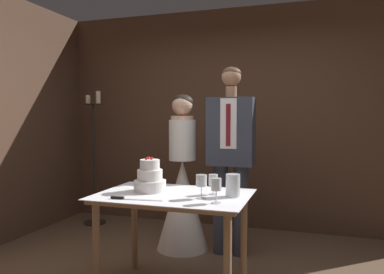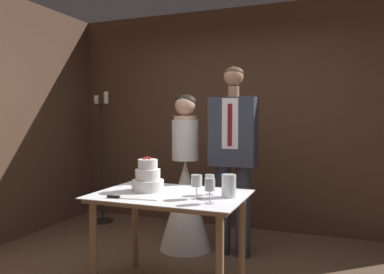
{
  "view_description": "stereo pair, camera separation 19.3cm",
  "coord_description": "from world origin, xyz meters",
  "px_view_note": "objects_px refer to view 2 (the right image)",
  "views": [
    {
      "loc": [
        0.93,
        -2.62,
        1.38
      ],
      "look_at": [
        -0.09,
        0.56,
        1.21
      ],
      "focal_mm": 35.0,
      "sensor_mm": 36.0,
      "label": 1
    },
    {
      "loc": [
        1.11,
        -2.56,
        1.38
      ],
      "look_at": [
        -0.09,
        0.56,
        1.21
      ],
      "focal_mm": 35.0,
      "sensor_mm": 36.0,
      "label": 2
    }
  ],
  "objects_px": {
    "wine_glass_middle": "(197,181)",
    "candle_stand": "(102,162)",
    "tiered_cake": "(148,178)",
    "hurricane_candle": "(229,186)",
    "bride": "(185,192)",
    "cake_table": "(170,206)",
    "wine_glass_near": "(210,181)",
    "cake_knife": "(122,198)",
    "groom": "(233,151)",
    "wine_glass_far": "(210,185)"
  },
  "relations": [
    {
      "from": "wine_glass_middle",
      "to": "wine_glass_near",
      "type": "bearing_deg",
      "value": 74.19
    },
    {
      "from": "hurricane_candle",
      "to": "candle_stand",
      "type": "height_order",
      "value": "candle_stand"
    },
    {
      "from": "cake_table",
      "to": "cake_knife",
      "type": "height_order",
      "value": "cake_knife"
    },
    {
      "from": "cake_table",
      "to": "cake_knife",
      "type": "distance_m",
      "value": 0.41
    },
    {
      "from": "tiered_cake",
      "to": "candle_stand",
      "type": "bearing_deg",
      "value": 134.99
    },
    {
      "from": "wine_glass_far",
      "to": "hurricane_candle",
      "type": "bearing_deg",
      "value": 75.06
    },
    {
      "from": "cake_table",
      "to": "wine_glass_near",
      "type": "bearing_deg",
      "value": 13.78
    },
    {
      "from": "groom",
      "to": "candle_stand",
      "type": "height_order",
      "value": "groom"
    },
    {
      "from": "tiered_cake",
      "to": "cake_knife",
      "type": "distance_m",
      "value": 0.35
    },
    {
      "from": "groom",
      "to": "candle_stand",
      "type": "bearing_deg",
      "value": 164.42
    },
    {
      "from": "wine_glass_middle",
      "to": "candle_stand",
      "type": "xyz_separation_m",
      "value": [
        -1.91,
        1.56,
        -0.12
      ]
    },
    {
      "from": "wine_glass_middle",
      "to": "wine_glass_far",
      "type": "bearing_deg",
      "value": -39.3
    },
    {
      "from": "cake_table",
      "to": "bride",
      "type": "height_order",
      "value": "bride"
    },
    {
      "from": "cake_knife",
      "to": "candle_stand",
      "type": "height_order",
      "value": "candle_stand"
    },
    {
      "from": "tiered_cake",
      "to": "cake_knife",
      "type": "bearing_deg",
      "value": -96.58
    },
    {
      "from": "cake_knife",
      "to": "wine_glass_near",
      "type": "bearing_deg",
      "value": 25.89
    },
    {
      "from": "hurricane_candle",
      "to": "candle_stand",
      "type": "relative_size",
      "value": 0.1
    },
    {
      "from": "tiered_cake",
      "to": "wine_glass_middle",
      "type": "distance_m",
      "value": 0.49
    },
    {
      "from": "hurricane_candle",
      "to": "bride",
      "type": "distance_m",
      "value": 1.18
    },
    {
      "from": "tiered_cake",
      "to": "bride",
      "type": "xyz_separation_m",
      "value": [
        -0.04,
        0.9,
        -0.28
      ]
    },
    {
      "from": "tiered_cake",
      "to": "wine_glass_near",
      "type": "bearing_deg",
      "value": 3.59
    },
    {
      "from": "wine_glass_near",
      "to": "groom",
      "type": "relative_size",
      "value": 0.08
    },
    {
      "from": "wine_glass_middle",
      "to": "groom",
      "type": "bearing_deg",
      "value": 89.86
    },
    {
      "from": "cake_table",
      "to": "bride",
      "type": "distance_m",
      "value": 0.98
    },
    {
      "from": "wine_glass_far",
      "to": "groom",
      "type": "height_order",
      "value": "groom"
    },
    {
      "from": "tiered_cake",
      "to": "cake_knife",
      "type": "xyz_separation_m",
      "value": [
        -0.04,
        -0.33,
        -0.1
      ]
    },
    {
      "from": "wine_glass_near",
      "to": "wine_glass_middle",
      "type": "xyz_separation_m",
      "value": [
        -0.05,
        -0.16,
        0.02
      ]
    },
    {
      "from": "hurricane_candle",
      "to": "bride",
      "type": "xyz_separation_m",
      "value": [
        -0.72,
        0.9,
        -0.26
      ]
    },
    {
      "from": "cake_knife",
      "to": "wine_glass_far",
      "type": "distance_m",
      "value": 0.67
    },
    {
      "from": "wine_glass_far",
      "to": "hurricane_candle",
      "type": "height_order",
      "value": "wine_glass_far"
    },
    {
      "from": "wine_glass_near",
      "to": "bride",
      "type": "distance_m",
      "value": 1.07
    },
    {
      "from": "wine_glass_near",
      "to": "hurricane_candle",
      "type": "distance_m",
      "value": 0.17
    },
    {
      "from": "cake_knife",
      "to": "hurricane_candle",
      "type": "height_order",
      "value": "hurricane_candle"
    },
    {
      "from": "cake_table",
      "to": "hurricane_candle",
      "type": "height_order",
      "value": "hurricane_candle"
    },
    {
      "from": "cake_knife",
      "to": "wine_glass_near",
      "type": "distance_m",
      "value": 0.68
    },
    {
      "from": "wine_glass_near",
      "to": "hurricane_candle",
      "type": "height_order",
      "value": "hurricane_candle"
    },
    {
      "from": "bride",
      "to": "cake_table",
      "type": "bearing_deg",
      "value": -74.77
    },
    {
      "from": "tiered_cake",
      "to": "wine_glass_middle",
      "type": "height_order",
      "value": "tiered_cake"
    },
    {
      "from": "cake_table",
      "to": "candle_stand",
      "type": "bearing_deg",
      "value": 138.28
    },
    {
      "from": "wine_glass_middle",
      "to": "cake_table",
      "type": "bearing_deg",
      "value": 160.53
    },
    {
      "from": "tiered_cake",
      "to": "cake_knife",
      "type": "height_order",
      "value": "tiered_cake"
    },
    {
      "from": "cake_knife",
      "to": "wine_glass_far",
      "type": "bearing_deg",
      "value": 0.28
    },
    {
      "from": "cake_knife",
      "to": "bride",
      "type": "distance_m",
      "value": 1.25
    },
    {
      "from": "tiered_cake",
      "to": "hurricane_candle",
      "type": "xyz_separation_m",
      "value": [
        0.68,
        0.0,
        -0.02
      ]
    },
    {
      "from": "wine_glass_near",
      "to": "tiered_cake",
      "type": "bearing_deg",
      "value": -176.41
    },
    {
      "from": "bride",
      "to": "wine_glass_far",
      "type": "bearing_deg",
      "value": -60.41
    },
    {
      "from": "cake_table",
      "to": "wine_glass_far",
      "type": "distance_m",
      "value": 0.5
    },
    {
      "from": "wine_glass_far",
      "to": "wine_glass_near",
      "type": "bearing_deg",
      "value": 108.73
    },
    {
      "from": "wine_glass_near",
      "to": "candle_stand",
      "type": "xyz_separation_m",
      "value": [
        -1.95,
        1.4,
        -0.09
      ]
    },
    {
      "from": "bride",
      "to": "groom",
      "type": "bearing_deg",
      "value": -0.09
    }
  ]
}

